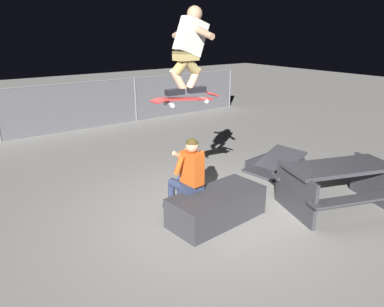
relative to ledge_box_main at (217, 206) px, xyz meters
The scene contains 8 objects.
ground_plane 0.31m from the ledge_box_main, 76.26° to the left, with size 40.00×40.00×0.00m, color gray.
ledge_box_main is the anchor object (origin of this frame).
person_sitting_on_ledge 0.68m from the ledge_box_main, 126.21° to the left, with size 0.60×0.77×1.30m.
skateboard 1.73m from the ledge_box_main, 153.30° to the left, with size 1.02×0.22×0.13m.
skater_airborne 2.39m from the ledge_box_main, 149.93° to the left, with size 0.62×0.89×1.12m.
kicker_ramp 2.55m from the ledge_box_main, 21.65° to the left, with size 1.36×0.94×0.45m.
picnic_table_back 2.04m from the ledge_box_main, 24.21° to the right, with size 2.05×1.83×0.75m.
fence_back 6.57m from the ledge_box_main, 89.59° to the left, with size 12.05×0.05×1.39m.
Camera 1 is at (-3.30, -4.04, 2.80)m, focal length 34.06 mm.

